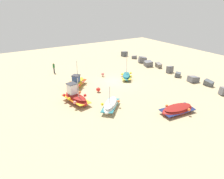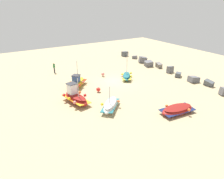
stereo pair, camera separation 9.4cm
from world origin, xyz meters
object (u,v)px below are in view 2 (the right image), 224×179
Objects in this scene: person_walking at (54,67)px; fishing_boat_3 at (76,97)px; fishing_boat_1 at (127,76)px; fishing_boat_4 at (177,110)px; mooring_buoy_1 at (103,74)px; fishing_boat_2 at (77,83)px; mooring_buoy_0 at (98,89)px; fishing_boat_0 at (110,105)px.

fishing_boat_3 is at bearing 75.71° from person_walking.
fishing_boat_3 is at bearing -36.47° from fishing_boat_1.
person_walking is at bearing 115.12° from fishing_boat_4.
mooring_buoy_1 is at bearing -104.39° from fishing_boat_1.
fishing_boat_3 reaches higher than fishing_boat_4.
person_walking is at bearing -16.41° from fishing_boat_3.
fishing_boat_2 is at bearing -35.82° from fishing_boat_3.
person_walking is at bearing -166.65° from mooring_buoy_0.
mooring_buoy_1 is (-13.83, -1.09, -0.00)m from fishing_boat_4.
fishing_boat_4 is at bearing 26.30° from mooring_buoy_0.
fishing_boat_4 reaches higher than mooring_buoy_1.
fishing_boat_1 reaches higher than mooring_buoy_1.
fishing_boat_0 is 0.83× the size of fishing_boat_3.
fishing_boat_2 reaches higher than person_walking.
fishing_boat_2 reaches higher than fishing_boat_4.
person_walking is at bearing -127.19° from fishing_boat_2.
fishing_boat_4 is at bearing 4.50° from mooring_buoy_1.
mooring_buoy_1 is (-6.05, 6.97, -0.27)m from fishing_boat_3.
fishing_boat_2 is 0.92× the size of fishing_boat_4.
fishing_boat_0 is 4.74m from mooring_buoy_0.
fishing_boat_1 is 6.07× the size of mooring_buoy_1.
fishing_boat_3 is (-3.38, -2.60, 0.19)m from fishing_boat_0.
fishing_boat_1 reaches higher than fishing_boat_2.
fishing_boat_3 is 9.24m from mooring_buoy_1.
fishing_boat_2 reaches higher than fishing_boat_0.
fishing_boat_1 is at bearing -0.55° from fishing_boat_0.
fishing_boat_1 reaches higher than mooring_buoy_0.
fishing_boat_1 is at bearing 109.08° from mooring_buoy_0.
mooring_buoy_1 is at bearing 99.95° from fishing_boat_4.
fishing_boat_0 is 5.37× the size of mooring_buoy_1.
fishing_boat_4 is (4.39, 5.47, -0.08)m from fishing_boat_0.
fishing_boat_0 is 2.02× the size of person_walking.
fishing_boat_2 is at bearing -152.85° from mooring_buoy_0.
fishing_boat_3 is 1.06× the size of fishing_boat_4.
fishing_boat_1 is 7.46m from fishing_boat_2.
fishing_boat_0 is at bearing -12.25° from mooring_buoy_0.
mooring_buoy_0 is at bearing 73.11° from fishing_boat_2.
fishing_boat_1 is 9.97m from fishing_boat_3.
mooring_buoy_0 is (10.26, 2.44, -0.61)m from person_walking.
mooring_buoy_1 is at bearing 155.34° from fishing_boat_2.
fishing_boat_1 is 6.15m from mooring_buoy_0.
fishing_boat_4 is at bearing 101.17° from person_walking.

